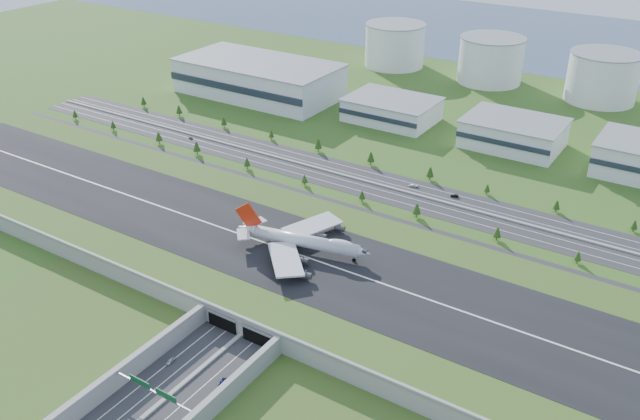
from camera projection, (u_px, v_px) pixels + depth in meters
The scene contains 19 objects.
ground at pixel (312, 275), 296.43m from camera, with size 1200.00×1200.00×0.00m, color #2F531A.
airfield_deck at pixel (312, 267), 294.42m from camera, with size 520.00×100.00×9.20m.
underpass_road at pixel (145, 408), 221.10m from camera, with size 38.80×120.40×8.00m.
sign_gantry_near at pixel (153, 392), 222.69m from camera, with size 38.70×0.70×9.80m.
north_expressway at pixel (409, 193), 366.83m from camera, with size 560.00×36.00×0.12m, color #28282B.
tree_row at pixel (401, 183), 367.72m from camera, with size 507.78×48.50×8.05m.
hangar_west at pixel (259, 78), 508.94m from camera, with size 120.00×60.00×25.00m, color silver.
hangar_mid_a at pixel (392, 110), 462.43m from camera, with size 58.00×42.00×15.00m, color silver.
hangar_mid_b at pixel (513, 133), 421.33m from camera, with size 58.00×42.00×17.00m, color silver.
fuel_tank_a at pixel (395, 45), 575.36m from camera, with size 50.00×50.00×35.00m, color white.
fuel_tank_b at pixel (491, 60), 534.74m from camera, with size 50.00×50.00×35.00m, color white.
fuel_tank_c at pixel (602, 78), 494.11m from camera, with size 50.00×50.00×35.00m, color white.
bay_water at pixel (586, 43), 652.27m from camera, with size 1200.00×260.00×0.06m, color #394C6C.
boeing_747 at pixel (302, 240), 296.07m from camera, with size 62.83×58.80×19.65m.
car_0 at pixel (170, 361), 245.43m from camera, with size 1.74×4.33×1.48m, color silver.
car_2 at pixel (223, 382), 235.76m from camera, with size 2.26×4.89×1.36m, color #0D0C3E.
car_4 at pixel (191, 138), 435.43m from camera, with size 1.58×3.92×1.34m, color #5C5D61.
car_5 at pixel (455, 196), 362.37m from camera, with size 1.50×4.29×1.41m, color black.
car_7 at pixel (413, 185), 373.63m from camera, with size 2.00×4.92×1.43m, color white.
Camera 1 is at (137.27, -206.61, 164.82)m, focal length 38.00 mm.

